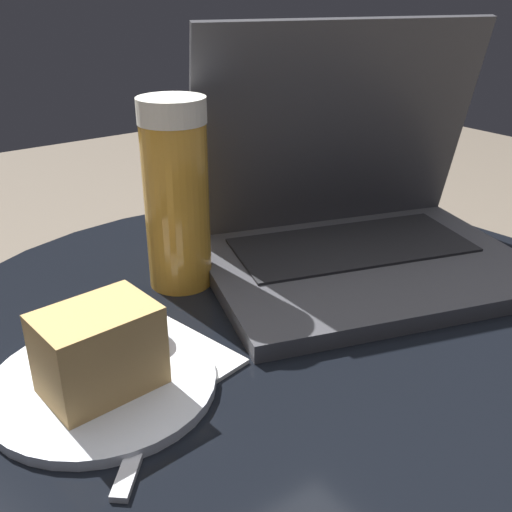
% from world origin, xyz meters
% --- Properties ---
extents(table, '(0.75, 0.75, 0.54)m').
position_xyz_m(table, '(0.00, 0.00, 0.43)').
color(table, '#515156').
rests_on(table, ground_plane).
extents(napkin, '(0.19, 0.15, 0.00)m').
position_xyz_m(napkin, '(-0.16, 0.03, 0.55)').
color(napkin, white).
rests_on(napkin, table).
extents(laptop, '(0.41, 0.35, 0.27)m').
position_xyz_m(laptop, '(0.16, 0.08, 0.60)').
color(laptop, '#47474C').
rests_on(laptop, table).
extents(beer_glass, '(0.07, 0.07, 0.20)m').
position_xyz_m(beer_glass, '(-0.03, 0.16, 0.64)').
color(beer_glass, gold).
rests_on(beer_glass, table).
extents(snack_plate, '(0.18, 0.18, 0.08)m').
position_xyz_m(snack_plate, '(-0.17, 0.03, 0.57)').
color(snack_plate, silver).
rests_on(snack_plate, table).
extents(fork, '(0.13, 0.15, 0.00)m').
position_xyz_m(fork, '(-0.15, -0.00, 0.55)').
color(fork, silver).
rests_on(fork, table).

